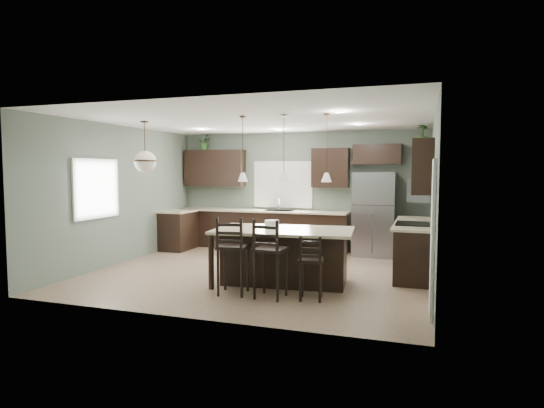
{
  "coord_description": "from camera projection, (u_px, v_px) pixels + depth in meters",
  "views": [
    {
      "loc": [
        2.85,
        -7.81,
        1.9
      ],
      "look_at": [
        0.1,
        0.4,
        1.25
      ],
      "focal_mm": 30.0,
      "sensor_mm": 36.0,
      "label": 1
    }
  ],
  "objects": [
    {
      "name": "back_upper_right",
      "position": [
        331.0,
        168.0,
        10.47
      ],
      "size": [
        0.85,
        0.34,
        0.9
      ],
      "primitive_type": "cube",
      "color": "black",
      "rests_on": "room_shell"
    },
    {
      "name": "bar_stool_right",
      "position": [
        311.0,
        267.0,
        6.61
      ],
      "size": [
        0.41,
        0.41,
        0.96
      ],
      "primitive_type": "cube",
      "rotation": [
        0.0,
        0.0,
        0.16
      ],
      "color": "black",
      "rests_on": "ground"
    },
    {
      "name": "cooktop",
      "position": [
        413.0,
        224.0,
        8.08
      ],
      "size": [
        0.58,
        0.75,
        0.02
      ],
      "primitive_type": "cube",
      "color": "black",
      "rests_on": "right_countertop"
    },
    {
      "name": "left_return_countertop",
      "position": [
        179.0,
        211.0,
        10.82
      ],
      "size": [
        0.66,
        0.96,
        0.04
      ],
      "primitive_type": "cube",
      "color": "beige",
      "rests_on": "left_return_cabs"
    },
    {
      "name": "right_lower_cabs",
      "position": [
        414.0,
        249.0,
        8.37
      ],
      "size": [
        0.6,
        2.35,
        0.9
      ],
      "primitive_type": "cube",
      "color": "black",
      "rests_on": "ground"
    },
    {
      "name": "sink_inset",
      "position": [
        279.0,
        211.0,
        10.79
      ],
      "size": [
        0.7,
        0.45,
        0.01
      ],
      "primitive_type": "cube",
      "color": "gray",
      "rests_on": "back_countertop"
    },
    {
      "name": "left_return_cabs",
      "position": [
        178.0,
        231.0,
        10.86
      ],
      "size": [
        0.6,
        0.9,
        0.9
      ],
      "primitive_type": "cube",
      "color": "black",
      "rests_on": "ground"
    },
    {
      "name": "fridge_header",
      "position": [
        377.0,
        154.0,
        10.12
      ],
      "size": [
        1.05,
        0.34,
        0.45
      ],
      "primitive_type": "cube",
      "color": "black",
      "rests_on": "room_shell"
    },
    {
      "name": "refrigerator",
      "position": [
        374.0,
        214.0,
        10.04
      ],
      "size": [
        0.9,
        0.74,
        1.85
      ],
      "primitive_type": "cube",
      "color": "gray",
      "rests_on": "ground"
    },
    {
      "name": "serving_dish",
      "position": [
        272.0,
        224.0,
        7.55
      ],
      "size": [
        0.24,
        0.24,
        0.14
      ],
      "primitive_type": "cylinder",
      "color": "silver",
      "rests_on": "kitchen_island"
    },
    {
      "name": "faucet",
      "position": [
        279.0,
        205.0,
        10.75
      ],
      "size": [
        0.02,
        0.02,
        0.28
      ],
      "primitive_type": "cylinder",
      "color": "silver",
      "rests_on": "back_countertop"
    },
    {
      "name": "chandelier",
      "position": [
        145.0,
        147.0,
        8.36
      ],
      "size": [
        0.44,
        0.44,
        0.95
      ],
      "primitive_type": null,
      "color": "beige",
      "rests_on": "room_shell"
    },
    {
      "name": "back_countertop",
      "position": [
        261.0,
        211.0,
        10.93
      ],
      "size": [
        4.2,
        0.66,
        0.04
      ],
      "primitive_type": "cube",
      "color": "beige",
      "rests_on": "back_lower_cabs"
    },
    {
      "name": "bar_stool_center",
      "position": [
        271.0,
        258.0,
        6.71
      ],
      "size": [
        0.47,
        0.47,
        1.19
      ],
      "primitive_type": "cube",
      "rotation": [
        0.0,
        0.0,
        -0.06
      ],
      "color": "black",
      "rests_on": "ground"
    },
    {
      "name": "bar_stool_left",
      "position": [
        233.0,
        255.0,
        6.92
      ],
      "size": [
        0.5,
        0.5,
        1.2
      ],
      "primitive_type": "cube",
      "rotation": [
        0.0,
        0.0,
        0.13
      ],
      "color": "black",
      "rests_on": "ground"
    },
    {
      "name": "pantry_door",
      "position": [
        433.0,
        237.0,
        5.95
      ],
      "size": [
        0.04,
        0.82,
        2.04
      ],
      "primitive_type": "cube",
      "color": "white",
      "rests_on": "ground"
    },
    {
      "name": "pendant_center",
      "position": [
        284.0,
        148.0,
        7.41
      ],
      "size": [
        0.17,
        0.17,
        1.1
      ],
      "primitive_type": null,
      "color": "white",
      "rests_on": "room_shell"
    },
    {
      "name": "right_countertop",
      "position": [
        413.0,
        223.0,
        8.34
      ],
      "size": [
        0.66,
        2.35,
        0.04
      ],
      "primitive_type": "cube",
      "color": "beige",
      "rests_on": "right_lower_cabs"
    },
    {
      "name": "back_upper_left",
      "position": [
        215.0,
        168.0,
        11.41
      ],
      "size": [
        1.55,
        0.34,
        0.9
      ],
      "primitive_type": "cube",
      "color": "black",
      "rests_on": "room_shell"
    },
    {
      "name": "microwave",
      "position": [
        420.0,
        190.0,
        8.0
      ],
      "size": [
        0.4,
        0.75,
        0.4
      ],
      "primitive_type": "cube",
      "color": "gray",
      "rests_on": "right_upper_cabs"
    },
    {
      "name": "window_back",
      "position": [
        283.0,
        184.0,
        11.03
      ],
      "size": [
        1.35,
        0.02,
        1.0
      ],
      "primitive_type": "cube",
      "color": "white",
      "rests_on": "room_shell"
    },
    {
      "name": "pendant_left",
      "position": [
        243.0,
        149.0,
        7.57
      ],
      "size": [
        0.17,
        0.17,
        1.1
      ],
      "primitive_type": null,
      "color": "silver",
      "rests_on": "room_shell"
    },
    {
      "name": "kitchen_island",
      "position": [
        284.0,
        257.0,
        7.54
      ],
      "size": [
        2.38,
        1.51,
        0.92
      ],
      "primitive_type": "cube",
      "rotation": [
        0.0,
        0.0,
        0.1
      ],
      "color": "black",
      "rests_on": "ground"
    },
    {
      "name": "window_left",
      "position": [
        96.0,
        189.0,
        8.51
      ],
      "size": [
        0.02,
        1.1,
        1.0
      ],
      "primitive_type": "cube",
      "color": "white",
      "rests_on": "room_shell"
    },
    {
      "name": "pendant_right",
      "position": [
        327.0,
        148.0,
        7.26
      ],
      "size": [
        0.17,
        0.17,
        1.1
      ],
      "primitive_type": null,
      "color": "white",
      "rests_on": "room_shell"
    },
    {
      "name": "room_shell",
      "position": [
        260.0,
        181.0,
        8.31
      ],
      "size": [
        6.0,
        6.0,
        6.0
      ],
      "color": "#5C6A5D",
      "rests_on": "ground"
    },
    {
      "name": "right_upper_cabs",
      "position": [
        423.0,
        167.0,
        8.22
      ],
      "size": [
        0.34,
        2.35,
        0.9
      ],
      "primitive_type": "cube",
      "color": "black",
      "rests_on": "room_shell"
    },
    {
      "name": "back_lower_cabs",
      "position": [
        262.0,
        230.0,
        10.98
      ],
      "size": [
        4.2,
        0.6,
        0.9
      ],
      "primitive_type": "cube",
      "color": "black",
      "rests_on": "ground"
    },
    {
      "name": "plant_right_wall",
      "position": [
        422.0,
        135.0,
        9.03
      ],
      "size": [
        0.29,
        0.29,
        0.41
      ],
      "primitive_type": "imported",
      "rotation": [
        0.0,
        0.0,
        0.33
      ],
      "color": "#304E22",
      "rests_on": "right_upper_cabs"
    },
    {
      "name": "ground",
      "position": [
        260.0,
        272.0,
        8.43
      ],
      "size": [
        6.0,
        6.0,
        0.0
      ],
      "primitive_type": "plane",
      "color": "#9E8466",
      "rests_on": "ground"
    },
    {
      "name": "plant_back_left",
      "position": [
        205.0,
        142.0,
        11.41
      ],
      "size": [
        0.36,
        0.31,
        0.38
      ],
      "primitive_type": "imported",
      "rotation": [
        0.0,
        0.0,
        0.04
      ],
      "color": "#2E5826",
      "rests_on": "back_upper_left"
    },
    {
      "name": "wall_oven_front",
      "position": [
        396.0,
        250.0,
        8.21
      ],
      "size": [
        0.01,
        0.72,
        0.6
      ],
      "primitive_type": "cube",
      "color": "gray",
      "rests_on": "right_lower_cabs"
    }
  ]
}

